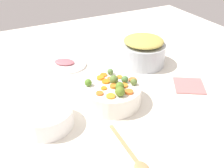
% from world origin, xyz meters
% --- Properties ---
extents(tabletop, '(2.40, 2.40, 0.02)m').
position_xyz_m(tabletop, '(0.00, 0.00, 0.01)').
color(tabletop, silver).
rests_on(tabletop, ground).
extents(serving_bowl_carrots, '(0.26, 0.26, 0.09)m').
position_xyz_m(serving_bowl_carrots, '(-0.04, 0.02, 0.06)').
color(serving_bowl_carrots, white).
rests_on(serving_bowl_carrots, tabletop).
extents(metal_pot, '(0.25, 0.25, 0.12)m').
position_xyz_m(metal_pot, '(0.29, 0.28, 0.08)').
color(metal_pot, '#B1B7C1').
rests_on(metal_pot, tabletop).
extents(stuffing_mound, '(0.22, 0.22, 0.04)m').
position_xyz_m(stuffing_mound, '(0.29, 0.28, 0.16)').
color(stuffing_mound, tan).
rests_on(stuffing_mound, metal_pot).
extents(carrot_slice_0, '(0.04, 0.04, 0.01)m').
position_xyz_m(carrot_slice_0, '(-0.08, -0.05, 0.11)').
color(carrot_slice_0, orange).
rests_on(carrot_slice_0, serving_bowl_carrots).
extents(carrot_slice_1, '(0.04, 0.04, 0.01)m').
position_xyz_m(carrot_slice_1, '(0.00, -0.06, 0.11)').
color(carrot_slice_1, orange).
rests_on(carrot_slice_1, serving_bowl_carrots).
extents(carrot_slice_2, '(0.05, 0.05, 0.01)m').
position_xyz_m(carrot_slice_2, '(-0.06, 0.10, 0.11)').
color(carrot_slice_2, orange).
rests_on(carrot_slice_2, serving_bowl_carrots).
extents(carrot_slice_3, '(0.05, 0.05, 0.01)m').
position_xyz_m(carrot_slice_3, '(0.01, -0.01, 0.11)').
color(carrot_slice_3, orange).
rests_on(carrot_slice_3, serving_bowl_carrots).
extents(carrot_slice_4, '(0.05, 0.05, 0.01)m').
position_xyz_m(carrot_slice_4, '(0.07, 0.02, 0.11)').
color(carrot_slice_4, orange).
rests_on(carrot_slice_4, serving_bowl_carrots).
extents(carrot_slice_5, '(0.04, 0.04, 0.01)m').
position_xyz_m(carrot_slice_5, '(-0.03, 0.12, 0.11)').
color(carrot_slice_5, orange).
rests_on(carrot_slice_5, serving_bowl_carrots).
extents(carrot_slice_6, '(0.03, 0.03, 0.01)m').
position_xyz_m(carrot_slice_6, '(-0.02, 0.07, 0.11)').
color(carrot_slice_6, orange).
rests_on(carrot_slice_6, serving_bowl_carrots).
extents(carrot_slice_7, '(0.04, 0.04, 0.01)m').
position_xyz_m(carrot_slice_7, '(0.02, 0.07, 0.11)').
color(carrot_slice_7, orange).
rests_on(carrot_slice_7, serving_bowl_carrots).
extents(carrot_slice_8, '(0.04, 0.04, 0.01)m').
position_xyz_m(carrot_slice_8, '(-0.04, 0.01, 0.11)').
color(carrot_slice_8, orange).
rests_on(carrot_slice_8, serving_bowl_carrots).
extents(carrot_slice_9, '(0.03, 0.03, 0.01)m').
position_xyz_m(carrot_slice_9, '(-0.08, 0.01, 0.11)').
color(carrot_slice_9, orange).
rests_on(carrot_slice_9, serving_bowl_carrots).
extents(carrot_slice_10, '(0.04, 0.04, 0.01)m').
position_xyz_m(carrot_slice_10, '(-0.12, -0.02, 0.11)').
color(carrot_slice_10, orange).
rests_on(carrot_slice_10, serving_bowl_carrots).
extents(carrot_slice_11, '(0.05, 0.05, 0.01)m').
position_xyz_m(carrot_slice_11, '(-0.05, 0.06, 0.11)').
color(carrot_slice_11, orange).
rests_on(carrot_slice_11, serving_bowl_carrots).
extents(brussels_sprout_0, '(0.03, 0.03, 0.03)m').
position_xyz_m(brussels_sprout_0, '(0.03, 0.02, 0.12)').
color(brussels_sprout_0, '#4E7C3F').
rests_on(brussels_sprout_0, serving_bowl_carrots).
extents(brussels_sprout_1, '(0.04, 0.04, 0.04)m').
position_xyz_m(brussels_sprout_1, '(-0.03, -0.03, 0.13)').
color(brussels_sprout_1, '#557C27').
rests_on(brussels_sprout_1, serving_bowl_carrots).
extents(brussels_sprout_2, '(0.03, 0.03, 0.03)m').
position_xyz_m(brussels_sprout_2, '(0.05, -0.02, 0.12)').
color(brussels_sprout_2, '#5B7337').
rests_on(brussels_sprout_2, serving_bowl_carrots).
extents(brussels_sprout_3, '(0.04, 0.04, 0.04)m').
position_xyz_m(brussels_sprout_3, '(-0.02, 0.03, 0.13)').
color(brussels_sprout_3, '#587332').
rests_on(brussels_sprout_3, serving_bowl_carrots).
extents(brussels_sprout_4, '(0.03, 0.03, 0.03)m').
position_xyz_m(brussels_sprout_4, '(-0.13, 0.07, 0.12)').
color(brussels_sprout_4, '#538128').
rests_on(brussels_sprout_4, serving_bowl_carrots).
extents(brussels_sprout_5, '(0.04, 0.04, 0.04)m').
position_xyz_m(brussels_sprout_5, '(-0.04, -0.06, 0.13)').
color(brussels_sprout_5, olive).
rests_on(brussels_sprout_5, serving_bowl_carrots).
extents(brussels_sprout_6, '(0.03, 0.03, 0.03)m').
position_xyz_m(brussels_sprout_6, '(-0.00, 0.11, 0.12)').
color(brussels_sprout_6, '#587F41').
rests_on(brussels_sprout_6, serving_bowl_carrots).
extents(wooden_spoon, '(0.05, 0.27, 0.01)m').
position_xyz_m(wooden_spoon, '(-0.12, -0.32, 0.03)').
color(wooden_spoon, '#A88355').
rests_on(wooden_spoon, tabletop).
extents(casserole_dish, '(0.22, 0.22, 0.08)m').
position_xyz_m(casserole_dish, '(-0.35, 0.00, 0.06)').
color(casserole_dish, white).
rests_on(casserole_dish, tabletop).
extents(ham_plate, '(0.21, 0.21, 0.01)m').
position_xyz_m(ham_plate, '(-0.10, 0.45, 0.03)').
color(ham_plate, white).
rests_on(ham_plate, tabletop).
extents(ham_slice_main, '(0.14, 0.14, 0.02)m').
position_xyz_m(ham_slice_main, '(-0.12, 0.47, 0.04)').
color(ham_slice_main, '#C3616B').
rests_on(ham_slice_main, ham_plate).
extents(dish_towel, '(0.20, 0.20, 0.01)m').
position_xyz_m(dish_towel, '(0.37, -0.04, 0.02)').
color(dish_towel, '#AB6B6B').
rests_on(dish_towel, tabletop).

